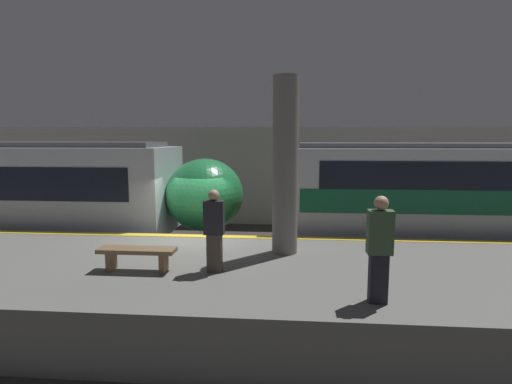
{
  "coord_description": "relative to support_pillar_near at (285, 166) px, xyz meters",
  "views": [
    {
      "loc": [
        2.57,
        -10.27,
        3.65
      ],
      "look_at": [
        1.63,
        0.83,
        2.15
      ],
      "focal_mm": 28.0,
      "sensor_mm": 36.0,
      "label": 1
    }
  ],
  "objects": [
    {
      "name": "ground_plane",
      "position": [
        -2.47,
        1.46,
        -3.04
      ],
      "size": [
        120.0,
        120.0,
        0.0
      ],
      "primitive_type": "plane",
      "color": "#33302D"
    },
    {
      "name": "person_walking",
      "position": [
        1.5,
        -2.67,
        -1.06
      ],
      "size": [
        0.38,
        0.24,
        1.69
      ],
      "color": "black",
      "rests_on": "platform"
    },
    {
      "name": "person_waiting",
      "position": [
        -1.33,
        -1.43,
        -1.11
      ],
      "size": [
        0.38,
        0.24,
        1.6
      ],
      "color": "#473D33",
      "rests_on": "platform"
    },
    {
      "name": "station_rear_barrier",
      "position": [
        -2.47,
        7.97,
        -0.98
      ],
      "size": [
        50.0,
        0.15,
        4.13
      ],
      "color": "#B2AD9E",
      "rests_on": "ground"
    },
    {
      "name": "platform",
      "position": [
        -2.47,
        -0.99,
        -2.5
      ],
      "size": [
        40.0,
        4.89,
        1.1
      ],
      "color": "slate",
      "rests_on": "ground"
    },
    {
      "name": "platform_bench",
      "position": [
        -2.84,
        -1.52,
        -1.61
      ],
      "size": [
        1.5,
        0.4,
        0.45
      ],
      "color": "brown",
      "rests_on": "platform"
    },
    {
      "name": "support_pillar_near",
      "position": [
        0.0,
        0.0,
        0.0
      ],
      "size": [
        0.56,
        0.56,
        3.9
      ],
      "color": "slate",
      "rests_on": "platform"
    }
  ]
}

